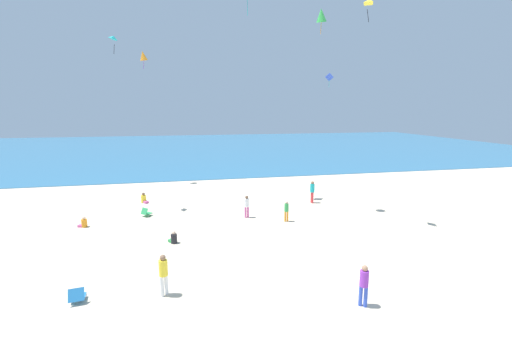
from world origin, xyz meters
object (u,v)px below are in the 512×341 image
object	(u,v)px
person_6	(364,283)
person_5	(84,223)
kite_yellow	(369,2)
kite_teal	(114,38)
person_7	(312,190)
person_3	(286,210)
kite_green	(321,15)
person_1	(144,199)
beach_chair_far_left	(77,296)
person_0	(247,205)
person_2	(163,272)
person_4	(174,238)
beach_chair_far_right	(146,212)
kite_orange	(143,56)
kite_blue	(329,77)

from	to	relation	value
person_6	person_5	bearing A→B (deg)	-94.23
person_6	kite_yellow	world-z (taller)	kite_yellow
person_6	kite_teal	distance (m)	21.26
person_7	kite_teal	distance (m)	17.75
person_3	kite_green	bearing A→B (deg)	126.16
person_5	person_7	bearing A→B (deg)	-158.37
kite_teal	kite_yellow	bearing A→B (deg)	-22.82
person_3	person_6	distance (m)	9.71
person_1	kite_green	size ratio (longest dim) A/B	0.49
beach_chair_far_left	person_0	world-z (taller)	person_0
person_2	person_5	world-z (taller)	person_2
person_4	person_7	world-z (taller)	person_7
beach_chair_far_right	kite_orange	bearing A→B (deg)	47.90
beach_chair_far_right	beach_chair_far_left	world-z (taller)	beach_chair_far_left
kite_yellow	kite_green	bearing A→B (deg)	116.20
person_2	person_6	bearing A→B (deg)	-142.58
beach_chair_far_right	kite_teal	xyz separation A→B (m)	(-1.60, 2.02, 11.65)
person_4	person_3	bearing A→B (deg)	-111.79
person_5	person_7	xyz separation A→B (m)	(15.89, 2.21, 0.74)
beach_chair_far_right	kite_yellow	world-z (taller)	kite_yellow
beach_chair_far_left	person_5	xyz separation A→B (m)	(-2.17, 8.86, -0.03)
person_4	kite_blue	bearing A→B (deg)	-85.22
person_0	kite_blue	distance (m)	17.72
person_7	kite_orange	distance (m)	19.80
beach_chair_far_right	kite_orange	xyz separation A→B (m)	(-0.73, 10.74, 11.79)
person_5	kite_blue	distance (m)	25.27
kite_orange	person_5	bearing A→B (deg)	-103.09
kite_green	kite_orange	size ratio (longest dim) A/B	1.01
person_2	kite_teal	bearing A→B (deg)	-19.86
kite_green	kite_teal	bearing A→B (deg)	166.88
kite_teal	person_6	bearing A→B (deg)	-53.95
person_0	kite_teal	xyz separation A→B (m)	(-8.31, 3.70, 11.05)
person_6	kite_blue	bearing A→B (deg)	-162.61
person_7	kite_orange	world-z (taller)	kite_orange
kite_teal	person_7	bearing A→B (deg)	-5.02
kite_orange	kite_blue	bearing A→B (deg)	-5.13
person_5	person_1	bearing A→B (deg)	-107.72
person_7	kite_green	bearing A→B (deg)	-104.70
person_0	beach_chair_far_right	bearing A→B (deg)	74.22
kite_green	person_3	bearing A→B (deg)	-145.47
person_0	kite_blue	world-z (taller)	kite_blue
person_0	person_5	xyz separation A→B (m)	(-10.26, 0.27, -0.62)
person_0	kite_green	world-z (taller)	kite_green
beach_chair_far_left	person_1	distance (m)	13.83
person_6	kite_green	bearing A→B (deg)	-155.73
beach_chair_far_right	person_4	bearing A→B (deg)	-114.70
person_1	person_7	xyz separation A→B (m)	(12.87, -2.73, 0.70)
kite_teal	person_5	bearing A→B (deg)	-119.66
kite_blue	kite_orange	size ratio (longest dim) A/B	0.85
person_7	kite_blue	size ratio (longest dim) A/B	1.25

